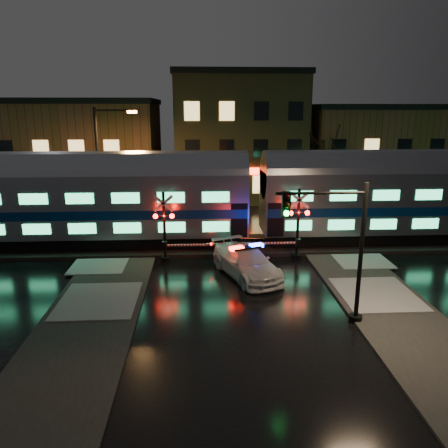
{
  "coord_description": "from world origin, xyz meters",
  "views": [
    {
      "loc": [
        -1.77,
        -21.68,
        8.64
      ],
      "look_at": [
        -0.44,
        2.5,
        2.2
      ],
      "focal_mm": 35.0,
      "sensor_mm": 36.0,
      "label": 1
    }
  ],
  "objects": [
    {
      "name": "building_left",
      "position": [
        -13.0,
        22.0,
        4.5
      ],
      "size": [
        14.0,
        10.0,
        9.0
      ],
      "primitive_type": "cube",
      "color": "brown",
      "rests_on": "ground"
    },
    {
      "name": "ground",
      "position": [
        0.0,
        0.0,
        0.0
      ],
      "size": [
        120.0,
        120.0,
        0.0
      ],
      "primitive_type": "plane",
      "color": "black",
      "rests_on": "ground"
    },
    {
      "name": "crossing_signal_right",
      "position": [
        3.48,
        2.31,
        1.76
      ],
      "size": [
        5.99,
        0.66,
        4.24
      ],
      "color": "black",
      "rests_on": "ground"
    },
    {
      "name": "sidewalk_left",
      "position": [
        -6.5,
        -6.0,
        0.06
      ],
      "size": [
        4.0,
        20.0,
        0.12
      ],
      "primitive_type": "cube",
      "color": "#2D2D2D",
      "rests_on": "ground"
    },
    {
      "name": "building_mid",
      "position": [
        2.0,
        22.5,
        5.75
      ],
      "size": [
        12.0,
        11.0,
        11.5
      ],
      "primitive_type": "cube",
      "color": "brown",
      "rests_on": "ground"
    },
    {
      "name": "streetlight",
      "position": [
        -8.51,
        9.0,
        5.03
      ],
      "size": [
        2.92,
        0.31,
        8.72
      ],
      "color": "black",
      "rests_on": "ground"
    },
    {
      "name": "building_right",
      "position": [
        15.0,
        22.0,
        4.25
      ],
      "size": [
        12.0,
        10.0,
        8.5
      ],
      "primitive_type": "cube",
      "color": "brown",
      "rests_on": "ground"
    },
    {
      "name": "sidewalk_right",
      "position": [
        6.5,
        -6.0,
        0.06
      ],
      "size": [
        4.0,
        20.0,
        0.12
      ],
      "primitive_type": "cube",
      "color": "#2D2D2D",
      "rests_on": "ground"
    },
    {
      "name": "ballast",
      "position": [
        0.0,
        5.0,
        0.12
      ],
      "size": [
        90.0,
        4.2,
        0.24
      ],
      "primitive_type": "cube",
      "color": "black",
      "rests_on": "ground"
    },
    {
      "name": "police_car",
      "position": [
        0.6,
        -0.04,
        0.78
      ],
      "size": [
        3.9,
        5.72,
        1.71
      ],
      "rotation": [
        0.0,
        0.0,
        0.36
      ],
      "color": "silver",
      "rests_on": "ground"
    },
    {
      "name": "train",
      "position": [
        1.63,
        5.0,
        3.38
      ],
      "size": [
        51.0,
        3.12,
        5.92
      ],
      "color": "black",
      "rests_on": "ballast"
    },
    {
      "name": "crossing_signal_left",
      "position": [
        -3.49,
        2.31,
        1.7
      ],
      "size": [
        5.81,
        0.66,
        4.11
      ],
      "color": "black",
      "rests_on": "ground"
    },
    {
      "name": "traffic_light",
      "position": [
        3.7,
        -5.47,
        3.13
      ],
      "size": [
        3.8,
        0.69,
        5.88
      ],
      "rotation": [
        0.0,
        0.0,
        -0.11
      ],
      "color": "black",
      "rests_on": "ground"
    }
  ]
}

